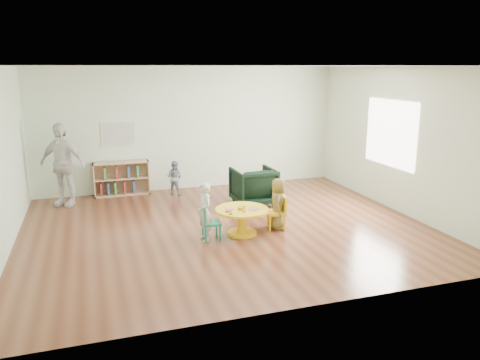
{
  "coord_description": "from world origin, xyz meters",
  "views": [
    {
      "loc": [
        -2.19,
        -7.57,
        2.79
      ],
      "look_at": [
        0.15,
        -0.3,
        0.93
      ],
      "focal_mm": 35.0,
      "sensor_mm": 36.0,
      "label": 1
    }
  ],
  "objects": [
    {
      "name": "room",
      "position": [
        0.01,
        0.0,
        1.89
      ],
      "size": [
        7.1,
        7.0,
        2.8
      ],
      "color": "#5B2E1C",
      "rests_on": "ground"
    },
    {
      "name": "activity_table",
      "position": [
        0.16,
        -0.39,
        0.31
      ],
      "size": [
        0.91,
        0.91,
        0.5
      ],
      "rotation": [
        0.0,
        0.0,
        -0.03
      ],
      "color": "yellow",
      "rests_on": "ground"
    },
    {
      "name": "kid_chair_left",
      "position": [
        -0.44,
        -0.45,
        0.3
      ],
      "size": [
        0.3,
        0.3,
        0.55
      ],
      "rotation": [
        0.0,
        0.0,
        -1.6
      ],
      "color": "#198A6E",
      "rests_on": "ground"
    },
    {
      "name": "kid_chair_right",
      "position": [
        0.86,
        -0.33,
        0.32
      ],
      "size": [
        0.39,
        0.39,
        0.6
      ],
      "rotation": [
        0.0,
        0.0,
        1.34
      ],
      "color": "yellow",
      "rests_on": "ground"
    },
    {
      "name": "bookshelf",
      "position": [
        -1.61,
        2.86,
        0.37
      ],
      "size": [
        1.2,
        0.3,
        0.75
      ],
      "color": "tan",
      "rests_on": "ground"
    },
    {
      "name": "alphabet_poster",
      "position": [
        -1.6,
        2.98,
        1.35
      ],
      "size": [
        0.74,
        0.01,
        0.54
      ],
      "color": "white",
      "rests_on": "ground"
    },
    {
      "name": "armchair",
      "position": [
        0.94,
        1.24,
        0.39
      ],
      "size": [
        0.84,
        0.87,
        0.77
      ],
      "primitive_type": "imported",
      "rotation": [
        0.0,
        0.0,
        3.17
      ],
      "color": "black",
      "rests_on": "ground"
    },
    {
      "name": "child_left",
      "position": [
        -0.51,
        -0.46,
        0.48
      ],
      "size": [
        0.28,
        0.38,
        0.97
      ],
      "primitive_type": "imported",
      "rotation": [
        0.0,
        0.0,
        -1.42
      ],
      "color": "silver",
      "rests_on": "ground"
    },
    {
      "name": "child_right",
      "position": [
        0.85,
        -0.31,
        0.45
      ],
      "size": [
        0.44,
        0.52,
        0.91
      ],
      "primitive_type": "imported",
      "rotation": [
        0.0,
        0.0,
        1.16
      ],
      "color": "gold",
      "rests_on": "ground"
    },
    {
      "name": "toddler",
      "position": [
        -0.47,
        2.52,
        0.38
      ],
      "size": [
        0.47,
        0.45,
        0.77
      ],
      "primitive_type": "imported",
      "rotation": [
        0.0,
        0.0,
        2.51
      ],
      "color": "#1B2545",
      "rests_on": "ground"
    },
    {
      "name": "adult_caretaker",
      "position": [
        -2.78,
        2.39,
        0.85
      ],
      "size": [
        1.07,
        0.88,
        1.71
      ],
      "primitive_type": "imported",
      "rotation": [
        0.0,
        0.0,
        -0.54
      ],
      "color": "white",
      "rests_on": "ground"
    }
  ]
}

